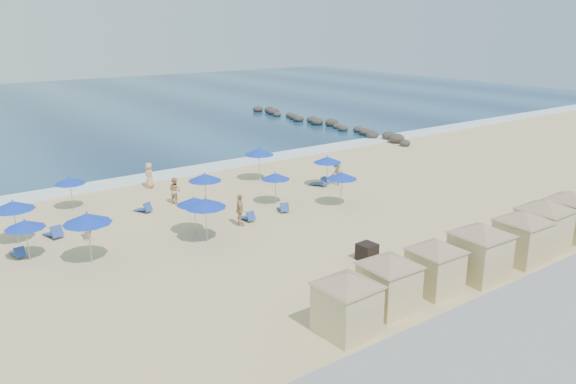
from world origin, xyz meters
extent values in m
plane|color=#CDB682|center=(0.00, 0.00, 0.00)|extent=(160.00, 160.00, 0.00)
cube|color=navy|center=(0.00, 55.00, 0.03)|extent=(160.00, 80.00, 0.06)
cube|color=white|center=(0.00, 15.50, 0.04)|extent=(160.00, 2.50, 0.08)
cube|color=gray|center=(0.00, -13.00, 0.55)|extent=(160.00, 2.20, 1.10)
cube|color=gray|center=(0.00, -16.00, 1.16)|extent=(160.00, 4.00, 0.12)
ellipsoid|color=#2A2423|center=(23.40, 12.00, 0.28)|extent=(1.00, 1.00, 0.65)
ellipsoid|color=#2A2423|center=(23.88, 13.50, 0.41)|extent=(1.48, 1.48, 0.96)
ellipsoid|color=#2A2423|center=(24.36, 15.00, 0.39)|extent=(1.40, 1.40, 0.91)
ellipsoid|color=#2A2423|center=(23.52, 16.50, 0.36)|extent=(1.32, 1.32, 0.86)
ellipsoid|color=#2A2423|center=(24.00, 18.00, 0.34)|extent=(1.24, 1.24, 0.81)
ellipsoid|color=#2A2423|center=(24.48, 19.50, 0.32)|extent=(1.16, 1.16, 0.75)
ellipsoid|color=#2A2423|center=(23.64, 21.00, 0.30)|extent=(1.08, 1.08, 0.70)
ellipsoid|color=#2A2423|center=(24.12, 22.50, 0.28)|extent=(1.00, 1.00, 0.65)
ellipsoid|color=#2A2423|center=(24.60, 24.00, 0.41)|extent=(1.48, 1.48, 0.96)
ellipsoid|color=#2A2423|center=(23.76, 25.50, 0.39)|extent=(1.40, 1.40, 0.91)
ellipsoid|color=#2A2423|center=(24.24, 27.00, 0.36)|extent=(1.32, 1.32, 0.86)
ellipsoid|color=#2A2423|center=(23.40, 28.50, 0.34)|extent=(1.24, 1.24, 0.81)
ellipsoid|color=#2A2423|center=(23.88, 30.00, 0.32)|extent=(1.16, 1.16, 0.75)
ellipsoid|color=#2A2423|center=(24.36, 31.50, 0.30)|extent=(1.08, 1.08, 0.70)
ellipsoid|color=#2A2423|center=(23.52, 33.00, 0.28)|extent=(1.00, 1.00, 0.65)
ellipsoid|color=#2A2423|center=(24.00, 34.50, 0.41)|extent=(1.48, 1.48, 0.96)
ellipsoid|color=#2A2423|center=(24.48, 36.00, 0.39)|extent=(1.40, 1.40, 0.91)
ellipsoid|color=#2A2423|center=(23.64, 37.50, 0.36)|extent=(1.32, 1.32, 0.86)
cube|color=black|center=(2.14, -5.04, 0.42)|extent=(0.90, 0.90, 0.84)
cube|color=beige|center=(-3.15, -9.44, 0.96)|extent=(1.99, 1.99, 1.93)
cube|color=#947D61|center=(-3.15, -9.44, 1.93)|extent=(2.09, 2.09, 0.08)
pyramid|color=#947D61|center=(-3.15, -9.44, 2.41)|extent=(4.22, 4.22, 0.48)
cube|color=beige|center=(-0.59, -9.08, 0.95)|extent=(1.95, 1.95, 1.90)
cube|color=#947D61|center=(-0.59, -9.08, 1.90)|extent=(2.05, 2.05, 0.08)
pyramid|color=#947D61|center=(-0.59, -9.08, 2.38)|extent=(4.17, 4.17, 0.48)
cube|color=beige|center=(2.17, -9.11, 0.93)|extent=(1.90, 1.90, 1.86)
cube|color=#947D61|center=(2.17, -9.11, 1.86)|extent=(2.00, 2.00, 0.07)
pyramid|color=#947D61|center=(2.17, -9.11, 2.33)|extent=(4.08, 4.08, 0.47)
cube|color=beige|center=(4.80, -9.44, 1.04)|extent=(2.15, 2.15, 2.09)
cube|color=#947D61|center=(4.80, -9.44, 2.09)|extent=(2.25, 2.25, 0.08)
pyramid|color=#947D61|center=(4.80, -9.44, 2.61)|extent=(4.57, 4.57, 0.52)
cube|color=beige|center=(8.04, -9.47, 1.02)|extent=(2.07, 2.07, 2.03)
cube|color=#947D61|center=(8.04, -9.47, 2.03)|extent=(2.17, 2.17, 0.08)
pyramid|color=#947D61|center=(8.04, -9.47, 2.54)|extent=(4.46, 4.46, 0.51)
cube|color=beige|center=(10.23, -9.29, 1.06)|extent=(2.17, 2.17, 2.13)
cube|color=#947D61|center=(10.23, -9.29, 2.13)|extent=(2.28, 2.28, 0.09)
pyramid|color=#947D61|center=(10.23, -9.29, 2.66)|extent=(4.66, 4.66, 0.53)
cube|color=beige|center=(13.03, -9.09, 1.02)|extent=(2.19, 2.19, 2.04)
cube|color=#947D61|center=(13.03, -9.09, 2.04)|extent=(2.30, 2.30, 0.08)
pyramid|color=#947D61|center=(13.03, -9.09, 2.55)|extent=(4.46, 4.46, 0.51)
cylinder|color=#A5A8AD|center=(-11.15, 4.58, 0.86)|extent=(0.05, 0.05, 1.71)
cone|color=#1031B7|center=(-11.15, 4.58, 1.87)|extent=(1.89, 1.89, 0.41)
sphere|color=#1031B7|center=(-11.15, 4.58, 2.12)|extent=(0.07, 0.07, 0.07)
cylinder|color=#A5A8AD|center=(-11.14, 7.19, 0.97)|extent=(0.05, 0.05, 1.94)
cone|color=#1031B7|center=(-11.14, 7.19, 2.12)|extent=(2.15, 2.15, 0.46)
sphere|color=#1031B7|center=(-11.14, 7.19, 2.40)|extent=(0.08, 0.08, 0.08)
cylinder|color=#A5A8AD|center=(-8.81, 2.51, 1.04)|extent=(0.05, 0.05, 2.08)
cone|color=#1031B7|center=(-8.81, 2.51, 2.27)|extent=(2.30, 2.30, 0.49)
sphere|color=#1031B7|center=(-8.81, 2.51, 2.57)|extent=(0.09, 0.09, 0.09)
cylinder|color=#A5A8AD|center=(-7.16, 11.35, 0.84)|extent=(0.04, 0.04, 1.68)
cone|color=#1031B7|center=(-7.16, 11.35, 1.84)|extent=(1.86, 1.86, 0.40)
sphere|color=#1031B7|center=(-7.16, 11.35, 2.08)|extent=(0.07, 0.07, 0.07)
cylinder|color=#A5A8AD|center=(-2.98, 3.04, 0.86)|extent=(0.05, 0.05, 1.72)
cone|color=#1031B7|center=(-2.98, 3.04, 1.88)|extent=(1.91, 1.91, 0.41)
sphere|color=#1031B7|center=(-2.98, 3.04, 2.13)|extent=(0.07, 0.07, 0.07)
cylinder|color=#A5A8AD|center=(-3.04, 1.62, 0.99)|extent=(0.05, 0.05, 1.98)
cone|color=#1031B7|center=(-3.04, 1.62, 2.17)|extent=(2.19, 2.19, 0.47)
sphere|color=#1031B7|center=(-3.04, 1.62, 2.45)|extent=(0.08, 0.08, 0.08)
cylinder|color=#A5A8AD|center=(-0.48, 6.50, 0.94)|extent=(0.05, 0.05, 1.88)
cone|color=#1031B7|center=(-0.48, 6.50, 2.05)|extent=(2.07, 2.07, 0.44)
sphere|color=#1031B7|center=(-0.48, 6.50, 2.32)|extent=(0.08, 0.08, 0.08)
cylinder|color=#A5A8AD|center=(3.59, 4.80, 0.84)|extent=(0.04, 0.04, 1.68)
cone|color=#1031B7|center=(3.59, 4.80, 1.84)|extent=(1.86, 1.86, 0.40)
sphere|color=#1031B7|center=(3.59, 4.80, 2.08)|extent=(0.07, 0.07, 0.07)
cylinder|color=#A5A8AD|center=(5.82, 10.06, 0.99)|extent=(0.05, 0.05, 1.97)
cone|color=#1031B7|center=(5.82, 10.06, 2.15)|extent=(2.18, 2.18, 0.47)
sphere|color=#1031B7|center=(5.82, 10.06, 2.44)|extent=(0.08, 0.08, 0.08)
cylinder|color=#A5A8AD|center=(8.78, 5.90, 0.90)|extent=(0.05, 0.05, 1.79)
cone|color=#1031B7|center=(8.78, 5.90, 1.96)|extent=(1.98, 1.98, 0.42)
sphere|color=#1031B7|center=(8.78, 5.90, 2.22)|extent=(0.08, 0.08, 0.08)
cylinder|color=#A5A8AD|center=(6.77, 2.13, 0.89)|extent=(0.05, 0.05, 1.78)
cone|color=#1031B7|center=(6.77, 2.13, 1.95)|extent=(1.97, 1.97, 0.42)
sphere|color=#1031B7|center=(6.77, 2.13, 2.20)|extent=(0.08, 0.08, 0.08)
cube|color=#284595|center=(-11.52, 5.47, 0.14)|extent=(0.59, 1.10, 0.29)
cube|color=#284595|center=(-11.48, 5.03, 0.36)|extent=(0.52, 0.34, 0.51)
cube|color=#284595|center=(-9.41, 7.22, 0.17)|extent=(0.86, 1.39, 0.36)
cube|color=#284595|center=(-9.29, 6.69, 0.43)|extent=(0.67, 0.47, 0.63)
cube|color=#284595|center=(-3.86, 8.34, 0.15)|extent=(0.92, 1.25, 0.31)
cube|color=#284595|center=(-3.68, 7.90, 0.38)|extent=(0.61, 0.49, 0.55)
cube|color=#284595|center=(0.45, 3.32, 0.15)|extent=(0.60, 1.15, 0.31)
cube|color=#284595|center=(0.48, 2.85, 0.38)|extent=(0.55, 0.34, 0.54)
cube|color=#284595|center=(3.16, 3.43, 0.15)|extent=(0.88, 1.23, 0.31)
cube|color=#284595|center=(3.00, 2.99, 0.37)|extent=(0.60, 0.47, 0.54)
cube|color=#284595|center=(8.43, 6.47, 0.17)|extent=(0.95, 1.38, 0.35)
cube|color=#284595|center=(8.59, 5.97, 0.42)|extent=(0.67, 0.51, 0.61)
imported|color=tan|center=(-7.99, 5.57, 0.78)|extent=(0.68, 0.62, 1.56)
imported|color=tan|center=(-1.52, 8.67, 0.86)|extent=(0.89, 1.01, 1.72)
imported|color=tan|center=(-0.30, 2.74, 0.93)|extent=(0.86, 1.18, 1.86)
imported|color=tan|center=(9.58, 5.76, 0.82)|extent=(0.72, 1.12, 1.63)
imported|color=tan|center=(-1.41, 13.00, 0.90)|extent=(0.98, 1.04, 1.79)
camera|label=1|loc=(-15.83, -23.14, 11.08)|focal=35.00mm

